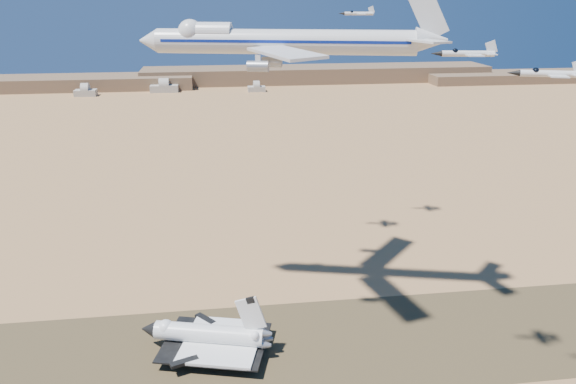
{
  "coord_description": "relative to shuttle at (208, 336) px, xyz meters",
  "views": [
    {
      "loc": [
        -8.73,
        -142.35,
        100.12
      ],
      "look_at": [
        11.65,
        8.0,
        46.74
      ],
      "focal_mm": 35.0,
      "sensor_mm": 36.0,
      "label": 1
    }
  ],
  "objects": [
    {
      "name": "ground",
      "position": [
        13.04,
        -1.32,
        -5.24
      ],
      "size": [
        1200.0,
        1200.0,
        0.0
      ],
      "primitive_type": "plane",
      "color": "#A67C49",
      "rests_on": "ground"
    },
    {
      "name": "shuttle",
      "position": [
        0.0,
        0.0,
        0.0
      ],
      "size": [
        39.84,
        30.93,
        19.49
      ],
      "rotation": [
        0.0,
        0.0,
        -0.27
      ],
      "color": "white",
      "rests_on": "runway"
    },
    {
      "name": "chase_jet_e",
      "position": [
        63.47,
        84.71,
        87.98
      ],
      "size": [
        14.35,
        7.99,
        3.59
      ],
      "rotation": [
        0.0,
        0.0,
        -0.15
      ],
      "color": "silver"
    },
    {
      "name": "chase_jet_d",
      "position": [
        39.84,
        70.36,
        79.64
      ],
      "size": [
        15.34,
        8.7,
        3.86
      ],
      "rotation": [
        0.0,
        0.0,
        -0.2
      ],
      "color": "silver"
    },
    {
      "name": "runway",
      "position": [
        13.04,
        -1.32,
        -5.21
      ],
      "size": [
        600.0,
        50.0,
        0.06
      ],
      "primitive_type": "cube",
      "color": "#493C24",
      "rests_on": "ground"
    },
    {
      "name": "crew_b",
      "position": [
        6.52,
        -9.34,
        -4.25
      ],
      "size": [
        0.95,
        1.03,
        1.85
      ],
      "primitive_type": "imported",
      "rotation": [
        0.0,
        0.0,
        2.19
      ],
      "color": "#CD660C",
      "rests_on": "runway"
    },
    {
      "name": "ridgeline",
      "position": [
        78.36,
        525.99,
        2.39
      ],
      "size": [
        960.0,
        90.0,
        18.0
      ],
      "color": "brown",
      "rests_on": "ground"
    },
    {
      "name": "hangars",
      "position": [
        -50.96,
        477.12,
        -0.41
      ],
      "size": [
        200.5,
        29.5,
        30.0
      ],
      "color": "#A49F91",
      "rests_on": "ground"
    },
    {
      "name": "chase_jet_b",
      "position": [
        71.69,
        -37.58,
        79.99
      ],
      "size": [
        14.54,
        8.52,
        3.72
      ],
      "rotation": [
        0.0,
        0.0,
        -0.32
      ],
      "color": "silver"
    },
    {
      "name": "carrier_747",
      "position": [
        23.19,
        23.28,
        82.1
      ],
      "size": [
        89.97,
        67.58,
        22.41
      ],
      "rotation": [
        0.0,
        0.0,
        -0.25
      ],
      "color": "silver"
    },
    {
      "name": "crew_a",
      "position": [
        5.99,
        -7.91,
        -4.35
      ],
      "size": [
        0.43,
        0.63,
        1.66
      ],
      "primitive_type": "imported",
      "rotation": [
        0.0,
        0.0,
        1.51
      ],
      "color": "#CD660C",
      "rests_on": "runway"
    },
    {
      "name": "crew_c",
      "position": [
        7.89,
        -7.2,
        -4.27
      ],
      "size": [
        1.15,
        1.12,
        1.81
      ],
      "primitive_type": "imported",
      "rotation": [
        0.0,
        0.0,
        2.39
      ],
      "color": "#CD660C",
      "rests_on": "runway"
    },
    {
      "name": "chase_jet_a",
      "position": [
        59.21,
        -25.86,
        82.97
      ],
      "size": [
        14.12,
        7.92,
        3.54
      ],
      "rotation": [
        0.0,
        0.0,
        -0.17
      ],
      "color": "silver"
    }
  ]
}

